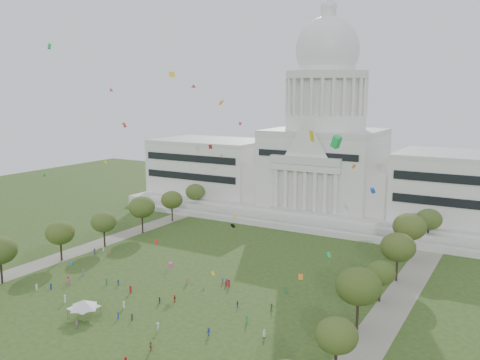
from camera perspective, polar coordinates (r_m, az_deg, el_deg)
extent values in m
plane|color=#304619|center=(119.44, -11.21, -14.70)|extent=(400.00, 400.00, 0.00)
cube|color=beige|center=(214.35, 9.39, -3.02)|extent=(160.00, 60.00, 4.00)
cube|color=beige|center=(184.90, 5.75, -5.33)|extent=(130.00, 3.00, 2.00)
cube|color=beige|center=(191.62, 6.75, -4.34)|extent=(140.00, 3.00, 5.00)
cube|color=silver|center=(235.59, -3.22, 1.47)|extent=(50.00, 34.00, 22.00)
cube|color=silver|center=(198.84, 24.39, -0.96)|extent=(50.00, 34.00, 22.00)
cube|color=silver|center=(220.41, 2.61, 0.11)|extent=(12.00, 26.00, 16.00)
cube|color=silver|center=(201.85, 16.35, -1.19)|extent=(12.00, 26.00, 16.00)
cube|color=silver|center=(210.47, 9.41, 1.17)|extent=(44.00, 38.00, 28.00)
cube|color=silver|center=(191.59, 7.33, 1.35)|extent=(28.00, 3.00, 2.40)
cube|color=black|center=(221.26, -5.66, 1.42)|extent=(46.00, 0.40, 11.00)
cube|color=black|center=(181.63, 23.88, -1.23)|extent=(46.00, 0.40, 11.00)
cylinder|color=silver|center=(208.48, 9.56, 6.45)|extent=(32.00, 32.00, 6.00)
cylinder|color=silver|center=(208.15, 9.64, 9.20)|extent=(28.00, 28.00, 14.00)
cylinder|color=beige|center=(208.25, 9.71, 11.54)|extent=(32.40, 32.40, 3.00)
cylinder|color=silver|center=(208.50, 9.76, 13.05)|extent=(22.00, 22.00, 8.00)
ellipsoid|color=silver|center=(208.77, 9.79, 14.14)|extent=(25.00, 25.00, 26.20)
cylinder|color=silver|center=(210.24, 9.90, 17.81)|extent=(6.00, 6.00, 5.00)
ellipsoid|color=silver|center=(210.69, 9.93, 18.62)|extent=(6.40, 6.40, 5.12)
cube|color=gray|center=(171.17, -16.80, -7.30)|extent=(8.00, 160.00, 0.04)
cube|color=gray|center=(123.95, 16.48, -13.98)|extent=(8.00, 160.00, 0.04)
cylinder|color=black|center=(147.84, -25.21, -9.41)|extent=(0.56, 0.56, 5.75)
ellipsoid|color=#36481A|center=(146.05, -25.38, -7.14)|extent=(8.86, 8.86, 7.25)
ellipsoid|color=#3C5219|center=(93.35, 10.79, -16.78)|extent=(7.58, 7.58, 6.20)
cylinder|color=black|center=(160.23, -19.44, -7.61)|extent=(0.56, 0.56, 5.47)
ellipsoid|color=#384E17|center=(158.65, -19.56, -5.61)|extent=(8.42, 8.42, 6.89)
cylinder|color=black|center=(112.43, 13.03, -14.65)|extent=(0.56, 0.56, 6.20)
ellipsoid|color=#324715|center=(109.90, 13.17, -11.53)|extent=(9.55, 9.55, 7.82)
cylinder|color=black|center=(170.31, -14.98, -6.38)|extent=(0.56, 0.56, 5.27)
ellipsoid|color=#39501C|center=(168.86, -15.06, -4.56)|extent=(8.12, 8.12, 6.65)
cylinder|color=black|center=(127.88, 15.41, -12.07)|extent=(0.56, 0.56, 4.56)
ellipsoid|color=#324A15|center=(126.19, 15.51, -10.04)|extent=(7.01, 7.01, 5.74)
cylinder|color=black|center=(183.21, -10.90, -4.95)|extent=(0.56, 0.56, 6.03)
ellipsoid|color=#374F1A|center=(181.71, -10.96, -3.00)|extent=(9.29, 9.29, 7.60)
cylinder|color=black|center=(141.79, 17.19, -9.65)|extent=(0.56, 0.56, 5.97)
ellipsoid|color=#384718|center=(139.86, 17.32, -7.21)|extent=(9.19, 9.19, 7.52)
cylinder|color=black|center=(197.91, -7.63, -3.85)|extent=(0.56, 0.56, 5.41)
ellipsoid|color=#394B16|center=(196.65, -7.67, -2.22)|extent=(8.33, 8.33, 6.81)
cylinder|color=black|center=(160.78, 18.37, -7.32)|extent=(0.56, 0.56, 6.37)
ellipsoid|color=#40521B|center=(158.97, 18.50, -4.99)|extent=(9.82, 9.82, 8.03)
cylinder|color=black|center=(213.09, -5.01, -2.82)|extent=(0.56, 0.56, 5.32)
ellipsoid|color=#36481B|center=(211.93, -5.04, -1.34)|extent=(8.19, 8.19, 6.70)
cylinder|color=black|center=(177.49, 20.34, -5.98)|extent=(0.56, 0.56, 5.47)
ellipsoid|color=#35491A|center=(176.06, 20.45, -4.16)|extent=(8.42, 8.42, 6.89)
cylinder|color=#4C4C4C|center=(121.32, -18.78, -14.09)|extent=(0.12, 0.12, 2.19)
cylinder|color=#4C4C4C|center=(117.92, -17.14, -14.71)|extent=(0.12, 0.12, 2.19)
cylinder|color=#4C4C4C|center=(124.29, -17.04, -13.40)|extent=(0.12, 0.12, 2.19)
cylinder|color=#4C4C4C|center=(120.98, -15.40, -13.98)|extent=(0.12, 0.12, 2.19)
cube|color=silver|center=(120.63, -17.12, -13.52)|extent=(5.58, 5.58, 0.18)
pyramid|color=silver|center=(120.26, -17.14, -13.10)|extent=(7.82, 7.82, 1.76)
imported|color=silver|center=(107.92, 2.74, -16.82)|extent=(0.97, 0.88, 1.66)
imported|color=#33723F|center=(119.35, 3.60, -14.08)|extent=(0.92, 1.01, 1.78)
imported|color=silver|center=(111.73, -9.20, -15.92)|extent=(1.05, 1.32, 1.81)
imported|color=#B21E1E|center=(124.77, -7.34, -13.05)|extent=(0.64, 1.06, 1.74)
imported|color=#4C4C51|center=(124.55, -9.02, -13.18)|extent=(1.53, 1.32, 1.58)
imported|color=#994C8C|center=(116.67, -17.88, -15.14)|extent=(0.80, 0.78, 1.77)
imported|color=navy|center=(137.34, -13.49, -11.12)|extent=(0.83, 0.69, 1.48)
imported|color=navy|center=(108.50, -3.53, -16.64)|extent=(0.95, 1.28, 1.77)
imported|color=navy|center=(121.03, -0.29, -13.77)|extent=(0.56, 0.93, 1.51)
imported|color=olive|center=(104.32, -9.99, -17.90)|extent=(1.72, 1.68, 1.86)
cube|color=silver|center=(140.29, -21.87, -11.10)|extent=(0.38, 0.47, 1.56)
cube|color=#26262B|center=(117.36, -12.04, -14.80)|extent=(0.39, 0.46, 1.47)
cube|color=#33723F|center=(129.18, 5.15, -12.17)|extent=(0.49, 0.31, 1.83)
cube|color=#994C8C|center=(140.42, -18.69, -10.84)|extent=(0.46, 0.55, 1.77)
cube|color=olive|center=(162.09, -14.42, -7.87)|extent=(0.42, 0.49, 1.57)
cube|color=navy|center=(139.49, -20.48, -11.14)|extent=(0.34, 0.46, 1.56)
cube|color=#994C8C|center=(143.26, -8.34, -10.04)|extent=(0.40, 0.48, 1.54)
cube|color=silver|center=(165.93, -15.09, -7.46)|extent=(0.42, 0.53, 1.73)
cube|color=navy|center=(118.63, -13.53, -14.55)|extent=(0.46, 0.48, 1.56)
cube|color=#4C4C51|center=(135.04, -1.97, -11.22)|extent=(0.45, 0.39, 1.45)
cube|color=#B21E1E|center=(132.66, -1.26, -11.49)|extent=(0.35, 0.53, 1.95)
cube|color=#33723F|center=(113.51, 0.75, -15.35)|extent=(0.54, 0.57, 1.84)
cube|color=olive|center=(135.10, -6.00, -11.20)|extent=(0.50, 0.53, 1.70)
cube|color=silver|center=(130.01, -19.05, -12.52)|extent=(0.60, 0.58, 1.95)
cube|color=silver|center=(123.61, -12.91, -13.49)|extent=(0.49, 0.42, 1.58)
cube|color=#33723F|center=(138.26, -14.77, -10.98)|extent=(0.42, 0.52, 1.72)
cube|color=#B21E1E|center=(133.24, -1.61, -11.52)|extent=(0.43, 0.44, 1.45)
cube|color=navy|center=(133.74, -1.49, -11.38)|extent=(0.36, 0.48, 1.65)
cube|color=#B21E1E|center=(131.78, -12.20, -11.91)|extent=(0.38, 0.53, 1.81)
cube|color=#B21E1E|center=(142.22, -18.72, -10.55)|extent=(0.54, 0.59, 1.91)
cube|color=#994C8C|center=(146.71, -17.20, -9.88)|extent=(0.52, 0.44, 1.67)
cube|color=#4C4C51|center=(163.42, -16.01, -7.74)|extent=(0.41, 0.56, 1.92)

